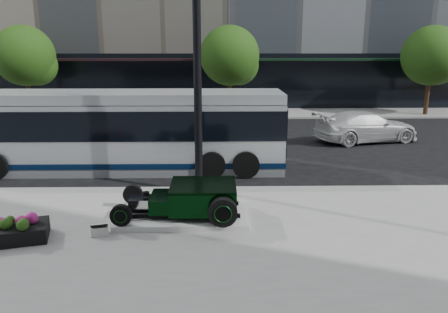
{
  "coord_description": "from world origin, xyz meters",
  "views": [
    {
      "loc": [
        0.13,
        -15.51,
        4.6
      ],
      "look_at": [
        0.37,
        -2.28,
        1.2
      ],
      "focal_mm": 35.0,
      "sensor_mm": 36.0,
      "label": 1
    }
  ],
  "objects_px": {
    "flower_planter": "(6,232)",
    "lamppost": "(197,70)",
    "white_sedan": "(366,127)",
    "transit_bus": "(122,130)",
    "hot_rod": "(195,198)"
  },
  "relations": [
    {
      "from": "transit_bus",
      "to": "white_sedan",
      "type": "height_order",
      "value": "transit_bus"
    },
    {
      "from": "transit_bus",
      "to": "lamppost",
      "type": "bearing_deg",
      "value": -43.37
    },
    {
      "from": "flower_planter",
      "to": "transit_bus",
      "type": "relative_size",
      "value": 0.17
    },
    {
      "from": "lamppost",
      "to": "transit_bus",
      "type": "bearing_deg",
      "value": 136.63
    },
    {
      "from": "hot_rod",
      "to": "lamppost",
      "type": "distance_m",
      "value": 4.03
    },
    {
      "from": "flower_planter",
      "to": "lamppost",
      "type": "bearing_deg",
      "value": 40.88
    },
    {
      "from": "transit_bus",
      "to": "hot_rod",
      "type": "bearing_deg",
      "value": -60.69
    },
    {
      "from": "white_sedan",
      "to": "transit_bus",
      "type": "bearing_deg",
      "value": 98.91
    },
    {
      "from": "lamppost",
      "to": "flower_planter",
      "type": "relative_size",
      "value": 3.99
    },
    {
      "from": "hot_rod",
      "to": "transit_bus",
      "type": "xyz_separation_m",
      "value": [
        -2.98,
        5.31,
        0.79
      ]
    },
    {
      "from": "flower_planter",
      "to": "white_sedan",
      "type": "relative_size",
      "value": 0.4
    },
    {
      "from": "white_sedan",
      "to": "flower_planter",
      "type": "bearing_deg",
      "value": 118.38
    },
    {
      "from": "flower_planter",
      "to": "transit_bus",
      "type": "distance_m",
      "value": 6.85
    },
    {
      "from": "hot_rod",
      "to": "flower_planter",
      "type": "xyz_separation_m",
      "value": [
        -4.37,
        -1.3,
        -0.36
      ]
    },
    {
      "from": "white_sedan",
      "to": "hot_rod",
      "type": "bearing_deg",
      "value": 127.46
    }
  ]
}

